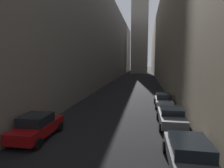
{
  "coord_description": "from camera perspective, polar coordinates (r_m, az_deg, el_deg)",
  "views": [
    {
      "loc": [
        2.34,
        1.79,
        4.95
      ],
      "look_at": [
        0.0,
        15.39,
        3.29
      ],
      "focal_mm": 30.69,
      "sensor_mm": 36.0,
      "label": 1
    }
  ],
  "objects": [
    {
      "name": "ground_plane",
      "position": [
        46.54,
        6.83,
        0.72
      ],
      "size": [
        264.0,
        264.0,
        0.0
      ],
      "primitive_type": "plane",
      "color": "black"
    },
    {
      "name": "building_block_left",
      "position": [
        50.66,
        -7.33,
        12.59
      ],
      "size": [
        13.73,
        108.0,
        20.09
      ],
      "primitive_type": "cube",
      "color": "slate",
      "rests_on": "ground"
    },
    {
      "name": "building_block_right",
      "position": [
        49.17,
        20.01,
        12.05
      ],
      "size": [
        10.46,
        108.0,
        19.47
      ],
      "primitive_type": "cube",
      "color": "gray",
      "rests_on": "ground"
    },
    {
      "name": "parked_car_left_second",
      "position": [
        13.41,
        -21.47,
        -11.67
      ],
      "size": [
        1.99,
        4.16,
        1.57
      ],
      "rotation": [
        0.0,
        0.0,
        1.57
      ],
      "color": "maroon",
      "rests_on": "ground"
    },
    {
      "name": "parked_car_right_second",
      "position": [
        9.92,
        21.95,
        -18.63
      ],
      "size": [
        2.03,
        4.37,
        1.46
      ],
      "rotation": [
        0.0,
        0.0,
        1.57
      ],
      "color": "#4C4C51",
      "rests_on": "ground"
    },
    {
      "name": "parked_car_right_third",
      "position": [
        15.56,
        17.21,
        -9.21
      ],
      "size": [
        2.0,
        4.32,
        1.4
      ],
      "rotation": [
        0.0,
        0.0,
        1.57
      ],
      "color": "#4C4C51",
      "rests_on": "ground"
    },
    {
      "name": "parked_car_right_far",
      "position": [
        21.64,
        15.08,
        -4.59
      ],
      "size": [
        1.89,
        4.07,
        1.43
      ],
      "rotation": [
        0.0,
        0.0,
        1.57
      ],
      "color": "#B7B7BC",
      "rests_on": "ground"
    }
  ]
}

